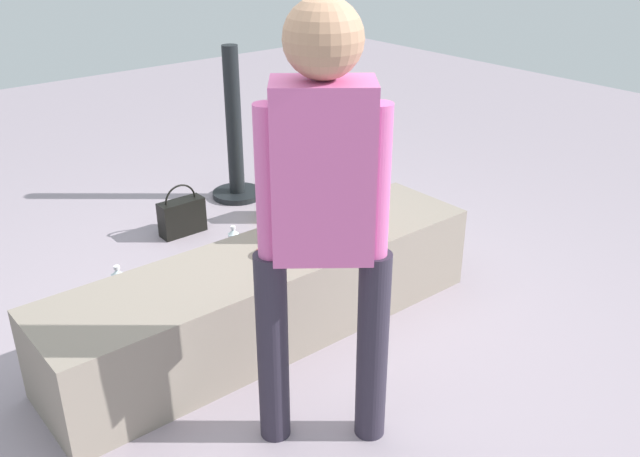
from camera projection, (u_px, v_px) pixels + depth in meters
name	position (u px, v px, depth m)	size (l,w,h in m)	color
ground_plane	(272.00, 332.00, 3.42)	(12.00, 12.00, 0.00)	#9A8C98
concrete_ledge	(271.00, 294.00, 3.33)	(2.22, 0.54, 0.44)	gray
child_seated	(321.00, 196.00, 3.32)	(0.28, 0.32, 0.48)	#1D2D4B
adult_standing	(323.00, 201.00, 2.34)	(0.42, 0.37, 1.68)	#2B2635
cake_plate	(278.00, 252.00, 3.21)	(0.22, 0.22, 0.06)	#E0594C
gift_bag	(274.00, 200.00, 4.62)	(0.23, 0.08, 0.30)	gold
railing_post	(235.00, 143.00, 4.84)	(0.36, 0.36, 1.09)	black
water_bottle_near_gift	(234.00, 244.00, 4.08)	(0.07, 0.07, 0.22)	silver
water_bottle_far_side	(119.00, 287.00, 3.61)	(0.07, 0.07, 0.23)	silver
handbag_black_leather	(182.00, 216.00, 4.40)	(0.29, 0.11, 0.34)	black
handbag_brown_canvas	(318.00, 224.00, 4.33)	(0.27, 0.12, 0.29)	brown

